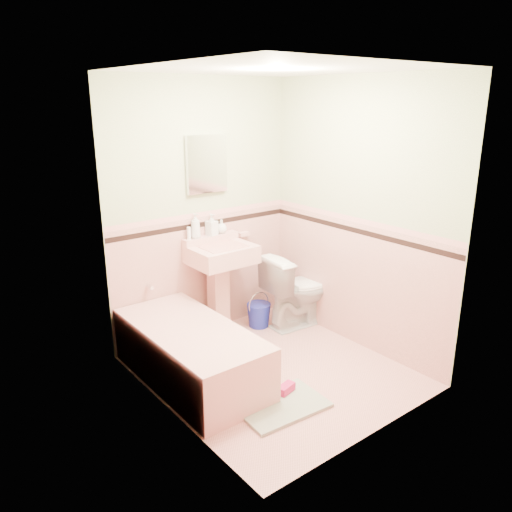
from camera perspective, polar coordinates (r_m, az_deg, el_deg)
floor at (r=4.57m, az=1.98°, el=-12.82°), size 2.20×2.20×0.00m
ceiling at (r=3.95m, az=2.38°, el=20.33°), size 2.20×2.20×0.00m
wall_back at (r=4.95m, az=-6.10°, el=5.08°), size 2.50×0.00×2.50m
wall_front at (r=3.36m, az=14.37°, el=-1.34°), size 2.50×0.00×2.50m
wall_left at (r=3.54m, az=-10.29°, el=-0.06°), size 0.00×2.50×2.50m
wall_right at (r=4.77m, az=11.41°, el=4.37°), size 0.00×2.50×2.50m
wainscot_back at (r=5.12m, az=-5.80°, el=-2.07°), size 2.00×0.00×2.00m
wainscot_front at (r=3.62m, az=13.44°, el=-11.09°), size 2.00×0.00×2.00m
wainscot_left at (r=3.79m, az=-9.60°, el=-9.44°), size 0.00×2.20×2.20m
wainscot_right at (r=4.95m, az=10.88°, el=-3.00°), size 0.00×2.20×2.20m
accent_back at (r=4.96m, az=-5.94°, el=3.58°), size 2.00×0.00×2.00m
accent_front at (r=3.41m, az=13.97°, el=-3.33°), size 2.00×0.00×2.00m
accent_left at (r=3.59m, az=-9.93°, el=-1.99°), size 0.00×2.20×2.20m
accent_right at (r=4.79m, az=11.18°, el=2.83°), size 0.00×2.20×2.20m
cap_back at (r=4.94m, az=-5.98°, el=4.70°), size 2.00×0.00×2.00m
cap_front at (r=3.37m, az=14.09°, el=-1.74°), size 2.00×0.00×2.00m
cap_left at (r=3.56m, az=-10.01°, el=-0.47°), size 0.00×2.20×2.20m
cap_right at (r=4.77m, az=11.25°, el=3.99°), size 0.00×2.20×2.20m
bathtub at (r=4.37m, az=-7.30°, el=-11.03°), size 0.70×1.50×0.45m
tub_faucet at (r=4.79m, az=-11.94°, el=-3.36°), size 0.04×0.12×0.04m
sink at (r=5.01m, az=-3.87°, el=-4.02°), size 0.60×0.49×0.94m
sink_faucet at (r=4.97m, az=-4.89°, el=1.59°), size 0.02×0.02×0.10m
medicine_cabinet at (r=4.88m, az=-5.58°, el=10.27°), size 0.43×0.04×0.54m
soap_dish at (r=5.25m, az=-1.41°, el=2.50°), size 0.12×0.07×0.04m
soap_bottle_left at (r=4.87m, az=-6.83°, el=3.38°), size 0.12×0.12×0.24m
soap_bottle_mid at (r=4.97m, az=-5.01°, el=3.54°), size 0.11×0.11×0.21m
soap_bottle_right at (r=5.04m, az=-3.92°, el=3.33°), size 0.11×0.11×0.14m
tube at (r=4.85m, az=-7.56°, el=2.56°), size 0.04×0.04×0.12m
toilet at (r=5.30m, az=4.88°, el=-3.76°), size 0.80×0.49×0.78m
bucket at (r=5.33m, az=0.32°, el=-6.66°), size 0.33×0.33×0.25m
bath_mat at (r=4.10m, az=2.86°, el=-16.45°), size 0.71×0.50×0.03m
shoe at (r=4.22m, az=3.40°, el=-14.66°), size 0.18×0.11×0.07m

